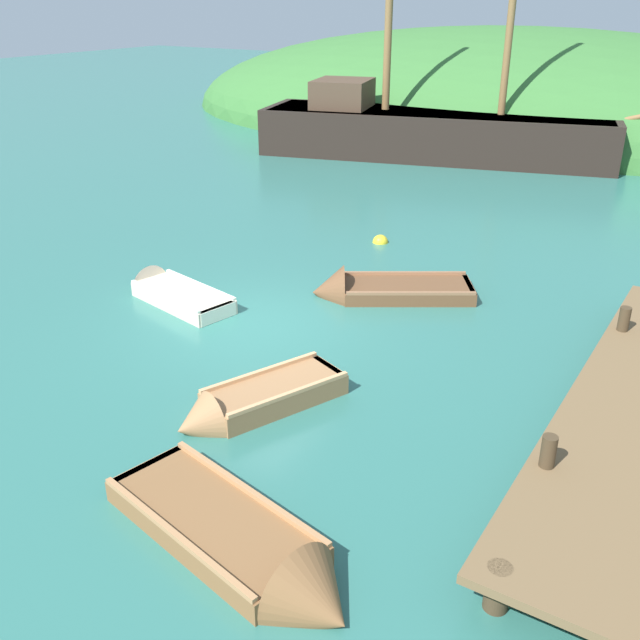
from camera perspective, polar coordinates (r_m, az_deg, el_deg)
ground_plane at (r=14.59m, az=-5.36°, el=-0.38°), size 120.00×120.00×0.00m
shore_hill at (r=40.95m, az=14.73°, el=15.32°), size 37.79×23.06×9.16m
sailing_ship at (r=30.25m, az=8.85°, el=14.02°), size 16.53×7.12×11.84m
rowboat_outer_left at (r=15.94m, az=4.51°, el=2.22°), size 3.66×2.93×1.22m
rowboat_outer_right at (r=11.64m, az=-5.40°, el=-6.72°), size 1.96×3.05×0.92m
rowboat_center at (r=16.11m, az=-11.92°, el=2.04°), size 3.23×1.61×0.95m
rowboat_portside at (r=8.97m, az=-5.67°, el=-18.04°), size 3.90×1.95×1.17m
buoy_yellow at (r=19.47m, az=4.84°, el=6.19°), size 0.42×0.42×0.42m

